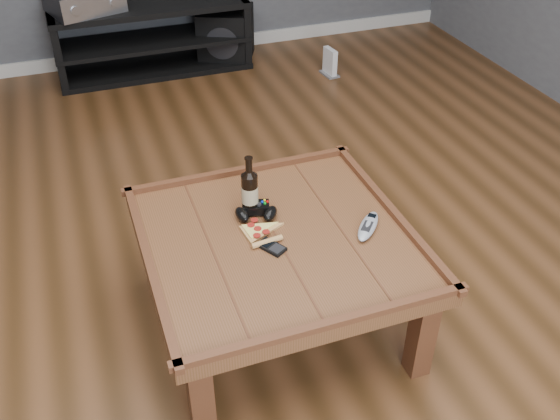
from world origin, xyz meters
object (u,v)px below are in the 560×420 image
object	(u,v)px
media_console	(152,39)
game_controller	(256,211)
remote_control	(368,226)
game_console	(330,63)
coffee_table	(277,250)
subwoofer	(226,34)
beer_bottle	(250,191)
smartphone	(272,247)
pizza_slice	(259,232)

from	to	relation	value
media_console	game_controller	world-z (taller)	game_controller
remote_control	game_console	distance (m)	2.48
coffee_table	subwoofer	bearing A→B (deg)	78.49
remote_control	subwoofer	distance (m)	2.88
beer_bottle	subwoofer	bearing A→B (deg)	76.72
coffee_table	smartphone	world-z (taller)	coffee_table
remote_control	game_controller	bearing A→B (deg)	-169.39
pizza_slice	smartphone	xyz separation A→B (m)	(0.02, -0.10, -0.00)
game_controller	media_console	bearing A→B (deg)	105.29
game_controller	smartphone	size ratio (longest dim) A/B	1.51
game_controller	smartphone	xyz separation A→B (m)	(-0.01, -0.21, -0.02)
game_console	smartphone	bearing A→B (deg)	-125.67
media_console	beer_bottle	bearing A→B (deg)	-91.01
subwoofer	game_controller	bearing A→B (deg)	-78.40
media_console	smartphone	distance (m)	2.81
pizza_slice	remote_control	xyz separation A→B (m)	(0.40, -0.11, 0.01)
game_console	game_controller	bearing A→B (deg)	-127.91
media_console	beer_bottle	distance (m)	2.57
game_controller	game_console	distance (m)	2.44
media_console	game_controller	bearing A→B (deg)	-90.71
pizza_slice	remote_control	world-z (taller)	remote_control
game_console	beer_bottle	bearing A→B (deg)	-128.59
coffee_table	game_console	xyz separation A→B (m)	(1.20, 2.23, -0.30)
coffee_table	game_console	bearing A→B (deg)	61.68
coffee_table	beer_bottle	size ratio (longest dim) A/B	4.05
coffee_table	smartphone	bearing A→B (deg)	-127.94
media_console	game_console	size ratio (longest dim) A/B	6.94
beer_bottle	pizza_slice	size ratio (longest dim) A/B	1.07
game_controller	subwoofer	distance (m)	2.71
beer_bottle	game_console	xyz separation A→B (m)	(1.25, 2.03, -0.46)
smartphone	subwoofer	world-z (taller)	smartphone
coffee_table	pizza_slice	distance (m)	0.10
game_controller	pizza_slice	distance (m)	0.12
game_controller	remote_control	bearing A→B (deg)	-14.81
remote_control	smartphone	bearing A→B (deg)	-140.82
smartphone	remote_control	world-z (taller)	remote_control
media_console	remote_control	xyz separation A→B (m)	(0.35, -2.82, 0.22)
remote_control	subwoofer	bearing A→B (deg)	127.03
subwoofer	game_console	bearing A→B (deg)	-17.11
media_console	beer_bottle	xyz separation A→B (m)	(-0.04, -2.56, 0.31)
remote_control	pizza_slice	bearing A→B (deg)	-154.34
game_controller	remote_control	distance (m)	0.44
beer_bottle	game_console	size ratio (longest dim) A/B	1.26
beer_bottle	subwoofer	distance (m)	2.69
beer_bottle	smartphone	size ratio (longest dim) A/B	2.11
smartphone	subwoofer	size ratio (longest dim) A/B	0.23
media_console	pizza_slice	size ratio (longest dim) A/B	5.92
game_controller	smartphone	world-z (taller)	game_controller
game_controller	smartphone	distance (m)	0.21
coffee_table	pizza_slice	xyz separation A→B (m)	(-0.06, 0.05, 0.07)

